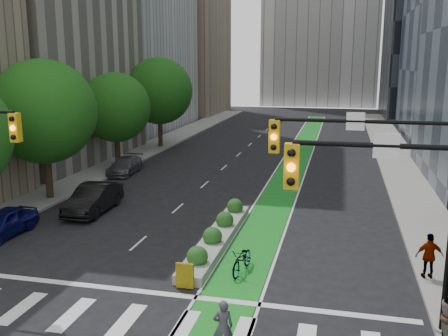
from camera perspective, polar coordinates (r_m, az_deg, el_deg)
The scene contains 18 objects.
ground at distance 18.71m, azimuth -9.84°, elevation -15.43°, with size 160.00×160.00×0.00m, color black.
sidewalk_left at distance 45.07m, azimuth -11.30°, elevation 0.97°, with size 3.60×90.00×0.15m, color gray.
sidewalk_right at distance 41.39m, azimuth 19.98°, elevation -0.51°, with size 3.60×90.00×0.15m, color gray.
bike_lane_paint at distance 46.15m, azimuth 8.38°, elevation 1.25°, with size 2.20×70.00×0.01m, color #17801F.
building_tan_far at distance 85.59m, azimuth -5.13°, elevation 15.01°, with size 14.00×16.00×26.00m, color tan.
building_dark_end at distance 84.41m, azimuth 23.09°, elevation 14.84°, with size 14.00×18.00×28.00m, color black.
tree_mid at distance 32.61m, azimuth -19.89°, elevation 6.07°, with size 6.40×6.40×8.78m.
tree_midfar at distance 41.37m, azimuth -12.28°, elevation 6.77°, with size 5.60×5.60×7.76m.
tree_far at distance 50.50m, azimuth -7.42°, elevation 8.71°, with size 6.60×6.60×9.00m.
signal_right at distance 16.22m, azimuth 19.72°, elevation -2.12°, with size 5.82×0.51×7.20m.
signal_far_right at distance 12.01m, azimuth 23.43°, elevation -7.59°, with size 4.82×0.51×7.20m.
median_planter at distance 24.34m, azimuth -0.71°, elevation -7.64°, with size 1.20×10.26×1.10m.
bicycle at distance 21.02m, azimuth 2.08°, elevation -10.39°, with size 0.73×2.11×1.11m, color gray.
cyclist at distance 15.62m, azimuth -0.12°, elevation -17.66°, with size 0.61×0.40×1.68m, color #3E3843.
parked_car_left_near at distance 27.34m, azimuth -23.96°, elevation -5.76°, with size 1.65×4.11×1.40m, color #0D0F53.
parked_car_left_mid at distance 29.86m, azimuth -14.70°, elevation -3.40°, with size 1.72×4.95×1.63m, color black.
parked_car_left_far at distance 39.59m, azimuth -11.26°, elevation 0.28°, with size 1.81×4.44×1.29m, color #56595B.
pedestrian_far at distance 21.56m, azimuth 22.43°, elevation -9.27°, with size 1.08×0.45×1.84m, color gray.
Camera 1 is at (6.75, -15.19, 8.59)m, focal length 40.00 mm.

